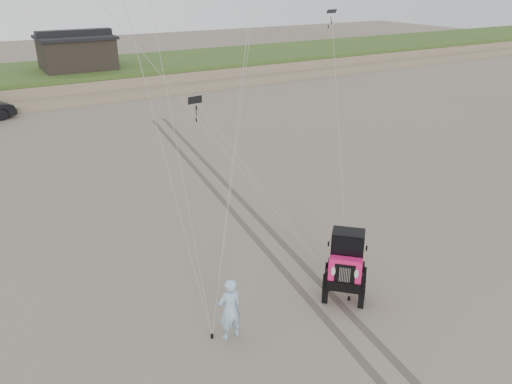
{
  "coord_description": "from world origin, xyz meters",
  "views": [
    {
      "loc": [
        -7.6,
        -10.33,
        9.3
      ],
      "look_at": [
        0.34,
        3.0,
        2.6
      ],
      "focal_mm": 35.0,
      "sensor_mm": 36.0,
      "label": 1
    }
  ],
  "objects": [
    {
      "name": "jeep",
      "position": [
        1.4,
        -0.55,
        0.93
      ],
      "size": [
        5.02,
        5.08,
        1.86
      ],
      "primitive_type": null,
      "rotation": [
        0.0,
        0.0,
        -0.77
      ],
      "color": "#EB1B67",
      "rests_on": "ground"
    },
    {
      "name": "tire_tracks",
      "position": [
        2.0,
        8.0,
        0.0
      ],
      "size": [
        5.22,
        29.74,
        0.01
      ],
      "color": "#4C443D",
      "rests_on": "ground"
    },
    {
      "name": "stake_aux",
      "position": [
        1.55,
        -0.66,
        0.06
      ],
      "size": [
        0.08,
        0.08,
        0.12
      ],
      "primitive_type": "cylinder",
      "color": "black",
      "rests_on": "ground"
    },
    {
      "name": "stake_main",
      "position": [
        -2.93,
        -0.07,
        0.06
      ],
      "size": [
        0.08,
        0.08,
        0.12
      ],
      "primitive_type": "cylinder",
      "color": "black",
      "rests_on": "ground"
    },
    {
      "name": "ground",
      "position": [
        0.0,
        0.0,
        0.0
      ],
      "size": [
        160.0,
        160.0,
        0.0
      ],
      "primitive_type": "plane",
      "color": "#6B6054",
      "rests_on": "ground"
    },
    {
      "name": "man",
      "position": [
        -2.46,
        -0.3,
        0.94
      ],
      "size": [
        0.69,
        0.46,
        1.88
      ],
      "primitive_type": "imported",
      "rotation": [
        0.0,
        0.0,
        3.16
      ],
      "color": "#849BCC",
      "rests_on": "ground"
    },
    {
      "name": "dune_ridge",
      "position": [
        0.0,
        37.5,
        0.82
      ],
      "size": [
        160.0,
        14.25,
        1.73
      ],
      "color": "#7A6B54",
      "rests_on": "ground"
    },
    {
      "name": "cabin",
      "position": [
        2.0,
        37.0,
        3.24
      ],
      "size": [
        6.4,
        5.4,
        3.35
      ],
      "color": "black",
      "rests_on": "dune_ridge"
    }
  ]
}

